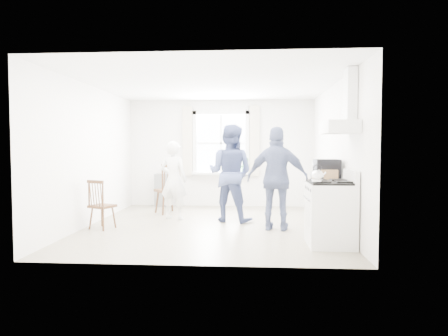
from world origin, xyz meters
TOP-DOWN VIEW (x-y plane):
  - room_shell at (0.00, 0.00)m, footprint 4.62×5.12m
  - window_assembly at (0.00, 2.45)m, footprint 1.88×0.24m
  - range_hood at (2.07, -1.35)m, footprint 0.45×0.76m
  - shelf_unit at (-1.40, 2.33)m, footprint 0.40×0.30m
  - gas_stove at (1.91, -1.35)m, footprint 0.68×0.76m
  - kettle at (1.67, -1.59)m, footprint 0.18×0.18m
  - low_cabinet at (1.98, -0.65)m, footprint 0.50×0.55m
  - stereo_stack at (1.99, -0.61)m, footprint 0.41×0.37m
  - cardboard_box at (1.98, -0.76)m, footprint 0.30×0.22m
  - windsor_chair_a at (-1.02, 1.23)m, footprint 0.64×0.64m
  - windsor_chair_b at (-1.94, -0.49)m, footprint 0.49×0.48m
  - person_left at (-0.81, 0.62)m, footprint 0.71×0.71m
  - person_mid at (0.33, 0.47)m, footprint 1.17×1.17m
  - person_right at (1.20, -0.31)m, footprint 1.22×1.22m
  - potted_plant at (0.58, 2.36)m, footprint 0.21×0.21m

SIDE VIEW (x-z plane):
  - shelf_unit at x=-1.40m, z-range 0.00..0.80m
  - low_cabinet at x=1.98m, z-range 0.00..0.90m
  - gas_stove at x=1.91m, z-range -0.08..1.04m
  - windsor_chair_b at x=-1.94m, z-range 0.10..0.98m
  - windsor_chair_a at x=-1.02m, z-range 0.12..1.23m
  - person_left at x=-0.81m, z-range 0.00..1.58m
  - person_right at x=1.20m, z-range 0.00..1.81m
  - person_mid at x=0.33m, z-range 0.00..1.89m
  - cardboard_box at x=1.98m, z-range 0.90..1.09m
  - potted_plant at x=0.58m, z-range 0.85..1.20m
  - kettle at x=1.67m, z-range 0.91..1.17m
  - stereo_stack at x=1.99m, z-range 0.90..1.25m
  - room_shell at x=0.00m, z-range -0.02..2.62m
  - window_assembly at x=0.00m, z-range 0.61..2.31m
  - range_hood at x=2.07m, z-range 1.43..2.37m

